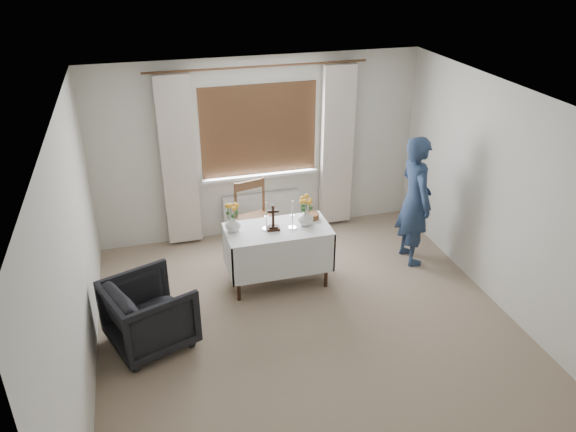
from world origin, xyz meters
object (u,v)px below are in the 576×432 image
(armchair, at_px, (150,314))
(flower_vase_right, at_px, (306,217))
(altar_table, at_px, (278,256))
(wooden_chair, at_px, (257,221))
(person, at_px, (415,201))
(wooden_cross, at_px, (273,218))
(flower_vase_left, at_px, (233,223))

(armchair, distance_m, flower_vase_right, 2.11)
(altar_table, relative_size, wooden_chair, 1.22)
(person, bearing_deg, wooden_chair, 72.01)
(wooden_cross, xyz_separation_m, flower_vase_left, (-0.46, 0.10, -0.06))
(person, distance_m, wooden_cross, 1.89)
(altar_table, xyz_separation_m, wooden_chair, (-0.10, 0.72, 0.13))
(wooden_cross, bearing_deg, flower_vase_right, 9.54)
(altar_table, height_order, flower_vase_right, flower_vase_right)
(flower_vase_right, bearing_deg, armchair, -158.62)
(armchair, relative_size, flower_vase_left, 4.24)
(flower_vase_left, height_order, flower_vase_right, flower_vase_right)
(armchair, bearing_deg, person, -97.04)
(altar_table, height_order, wooden_cross, wooden_cross)
(flower_vase_right, bearing_deg, wooden_cross, -177.13)
(wooden_chair, height_order, flower_vase_left, wooden_chair)
(wooden_cross, bearing_deg, altar_table, 23.89)
(person, height_order, flower_vase_left, person)
(wooden_chair, relative_size, flower_vase_left, 5.31)
(flower_vase_right, bearing_deg, person, 3.33)
(wooden_chair, distance_m, wooden_cross, 0.85)
(wooden_chair, distance_m, flower_vase_left, 0.84)
(wooden_chair, height_order, wooden_cross, wooden_cross)
(altar_table, height_order, wooden_chair, wooden_chair)
(altar_table, relative_size, flower_vase_right, 6.38)
(altar_table, bearing_deg, flower_vase_right, 0.29)
(wooden_chair, distance_m, flower_vase_right, 0.91)
(armchair, relative_size, person, 0.48)
(person, bearing_deg, flower_vase_right, 93.59)
(armchair, height_order, wooden_cross, wooden_cross)
(wooden_cross, relative_size, flower_vase_right, 1.64)
(wooden_chair, bearing_deg, altar_table, -95.45)
(wooden_cross, bearing_deg, wooden_chair, 99.60)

